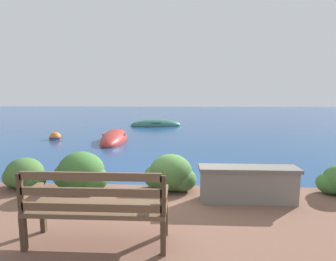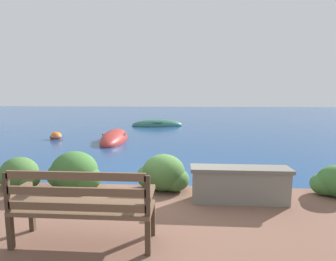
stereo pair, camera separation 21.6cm
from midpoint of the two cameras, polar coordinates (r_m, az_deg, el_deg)
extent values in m
plane|color=navy|center=(5.28, -0.59, -14.10)|extent=(80.00, 80.00, 0.00)
cube|color=#433123|center=(3.91, -27.05, -16.39)|extent=(0.06, 0.06, 0.40)
cube|color=#433123|center=(3.46, -2.52, -18.81)|extent=(0.06, 0.06, 0.40)
cube|color=#433123|center=(3.59, -30.54, -18.85)|extent=(0.06, 0.06, 0.40)
cube|color=#433123|center=(3.09, -3.30, -22.28)|extent=(0.06, 0.06, 0.40)
cube|color=brown|center=(3.34, -16.96, -15.91)|extent=(1.62, 0.48, 0.05)
cube|color=brown|center=(3.11, -18.38, -15.62)|extent=(1.54, 0.04, 0.09)
cube|color=brown|center=(3.05, -18.53, -12.60)|extent=(1.54, 0.04, 0.09)
cube|color=brown|center=(3.00, -18.67, -9.45)|extent=(1.54, 0.04, 0.09)
cube|color=#433123|center=(3.42, -31.09, -11.65)|extent=(0.06, 0.04, 0.45)
cube|color=#433123|center=(2.88, -3.37, -14.06)|extent=(0.06, 0.04, 0.45)
cube|color=brown|center=(3.59, -29.16, -11.33)|extent=(0.07, 0.43, 0.05)
cube|color=brown|center=(3.09, -2.94, -13.40)|extent=(0.07, 0.43, 0.05)
cube|color=slate|center=(4.55, 15.63, -11.55)|extent=(1.53, 0.35, 0.53)
cube|color=#635F56|center=(4.47, 15.76, -8.00)|extent=(1.60, 0.39, 0.06)
ellipsoid|color=#426B33|center=(5.69, -29.70, -8.08)|extent=(0.69, 0.62, 0.58)
ellipsoid|color=#426B33|center=(5.86, -30.95, -8.62)|extent=(0.52, 0.46, 0.41)
ellipsoid|color=#426B33|center=(5.60, -28.31, -9.33)|extent=(0.48, 0.43, 0.38)
ellipsoid|color=#38662D|center=(5.15, -19.54, -8.33)|extent=(0.85, 0.76, 0.72)
ellipsoid|color=#38662D|center=(5.33, -21.57, -9.08)|extent=(0.63, 0.57, 0.51)
ellipsoid|color=#38662D|center=(5.07, -17.41, -9.97)|extent=(0.59, 0.53, 0.46)
ellipsoid|color=#426B33|center=(4.87, -0.69, -9.08)|extent=(0.79, 0.71, 0.67)
ellipsoid|color=#426B33|center=(4.98, -3.18, -9.92)|extent=(0.59, 0.53, 0.47)
ellipsoid|color=#426B33|center=(4.86, 1.64, -10.58)|extent=(0.55, 0.50, 0.43)
ellipsoid|color=#2D5628|center=(4.81, 14.36, -10.55)|extent=(0.60, 0.54, 0.51)
ellipsoid|color=#2D5628|center=(4.85, 12.26, -11.28)|extent=(0.45, 0.41, 0.36)
ellipsoid|color=#2D5628|center=(4.84, 16.18, -11.61)|extent=(0.42, 0.38, 0.33)
ellipsoid|color=#38662D|center=(5.49, 30.86, -9.83)|extent=(0.48, 0.43, 0.38)
ellipsoid|color=#9E2D28|center=(11.58, -12.08, -1.90)|extent=(1.28, 3.39, 0.83)
torus|color=brown|center=(11.55, -12.12, -0.79)|extent=(1.12, 1.12, 0.07)
cube|color=#846647|center=(12.04, -11.69, -0.58)|extent=(0.82, 0.18, 0.04)
cube|color=#846647|center=(11.15, -12.49, -1.26)|extent=(0.82, 0.18, 0.04)
ellipsoid|color=#336B5B|center=(16.73, -3.04, 1.17)|extent=(3.32, 1.61, 0.77)
torus|color=#304F46|center=(16.71, -3.04, 1.89)|extent=(1.32, 1.32, 0.07)
cube|color=#846647|center=(16.69, -4.68, 1.77)|extent=(0.26, 0.92, 0.04)
cube|color=#846647|center=(16.73, -1.68, 1.81)|extent=(0.26, 0.92, 0.04)
sphere|color=orange|center=(12.73, -23.77, -1.42)|extent=(0.50, 0.50, 0.50)
torus|color=navy|center=(12.73, -23.77, -1.42)|extent=(0.55, 0.55, 0.06)
camera|label=1|loc=(0.11, -90.52, -0.07)|focal=28.00mm
camera|label=2|loc=(0.11, 89.48, 0.07)|focal=28.00mm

